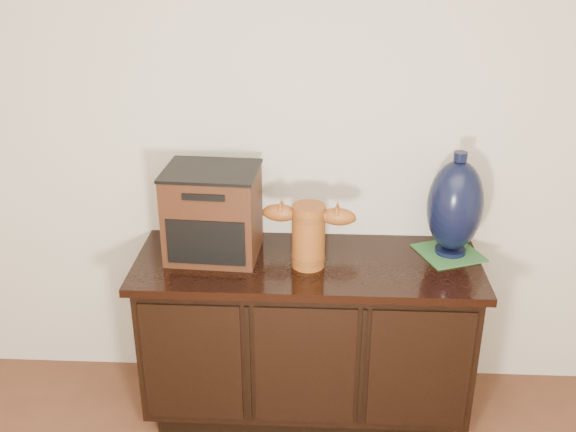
# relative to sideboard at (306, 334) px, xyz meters

# --- Properties ---
(sideboard) EXTENTS (1.46, 0.56, 0.75)m
(sideboard) POSITION_rel_sideboard_xyz_m (0.00, 0.00, 0.00)
(sideboard) COLOR black
(sideboard) RESTS_ON ground
(terracotta_vessel) EXTENTS (0.39, 0.16, 0.27)m
(terracotta_vessel) POSITION_rel_sideboard_xyz_m (0.00, -0.04, 0.52)
(terracotta_vessel) COLOR brown
(terracotta_vessel) RESTS_ON sideboard
(tv_radio) EXTENTS (0.40, 0.33, 0.39)m
(tv_radio) POSITION_rel_sideboard_xyz_m (-0.40, 0.05, 0.56)
(tv_radio) COLOR #381A0E
(tv_radio) RESTS_ON sideboard
(green_mat) EXTENTS (0.31, 0.31, 0.01)m
(green_mat) POSITION_rel_sideboard_xyz_m (0.61, 0.10, 0.37)
(green_mat) COLOR #2B602D
(green_mat) RESTS_ON sideboard
(lamp_base) EXTENTS (0.30, 0.30, 0.45)m
(lamp_base) POSITION_rel_sideboard_xyz_m (0.61, 0.10, 0.59)
(lamp_base) COLOR black
(lamp_base) RESTS_ON green_mat
(spray_can) EXTENTS (0.06, 0.06, 0.18)m
(spray_can) POSITION_rel_sideboard_xyz_m (-0.23, 0.20, 0.46)
(spray_can) COLOR #5A0F18
(spray_can) RESTS_ON sideboard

